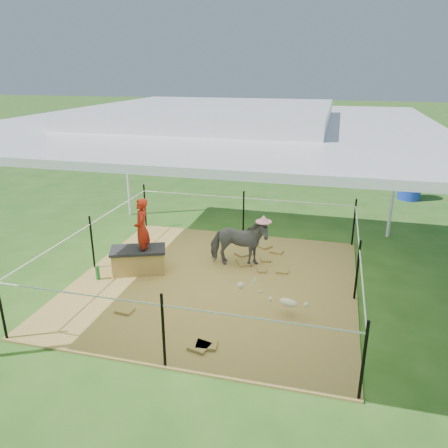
% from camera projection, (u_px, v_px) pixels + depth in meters
% --- Properties ---
extents(ground, '(90.00, 90.00, 0.00)m').
position_uv_depth(ground, '(215.00, 283.00, 7.33)').
color(ground, '#2D5919').
rests_on(ground, ground).
extents(hay_patch, '(4.60, 4.60, 0.03)m').
position_uv_depth(hay_patch, '(215.00, 282.00, 7.33)').
color(hay_patch, brown).
rests_on(hay_patch, ground).
extents(canopy_tent, '(6.30, 6.30, 2.90)m').
position_uv_depth(canopy_tent, '(214.00, 120.00, 6.42)').
color(canopy_tent, silver).
rests_on(canopy_tent, ground).
extents(rope_fence, '(4.54, 4.54, 1.00)m').
position_uv_depth(rope_fence, '(215.00, 248.00, 7.11)').
color(rope_fence, black).
rests_on(rope_fence, ground).
extents(straw_bale, '(0.98, 0.73, 0.39)m').
position_uv_depth(straw_bale, '(139.00, 261.00, 7.62)').
color(straw_bale, '#A17F3A').
rests_on(straw_bale, hay_patch).
extents(dark_cloth, '(1.05, 0.80, 0.05)m').
position_uv_depth(dark_cloth, '(138.00, 250.00, 7.55)').
color(dark_cloth, black).
rests_on(dark_cloth, straw_bale).
extents(woman, '(0.38, 0.45, 1.05)m').
position_uv_depth(woman, '(141.00, 223.00, 7.35)').
color(woman, '#A91E10').
rests_on(woman, straw_bale).
extents(green_bottle, '(0.09, 0.09, 0.24)m').
position_uv_depth(green_bottle, '(98.00, 273.00, 7.36)').
color(green_bottle, '#19732B').
rests_on(green_bottle, hay_patch).
extents(pony, '(1.10, 0.60, 0.89)m').
position_uv_depth(pony, '(239.00, 243.00, 7.76)').
color(pony, '#4A494E').
rests_on(pony, hay_patch).
extents(pink_hat, '(0.28, 0.28, 0.13)m').
position_uv_depth(pink_hat, '(239.00, 216.00, 7.59)').
color(pink_hat, pink).
rests_on(pink_hat, pony).
extents(foal, '(0.93, 0.69, 0.46)m').
position_uv_depth(foal, '(288.00, 301.00, 6.26)').
color(foal, beige).
rests_on(foal, hay_patch).
extents(trash_barrel, '(0.70, 0.70, 0.93)m').
position_uv_depth(trash_barrel, '(411.00, 183.00, 11.87)').
color(trash_barrel, blue).
rests_on(trash_barrel, ground).
extents(picnic_table_near, '(1.81, 1.48, 0.66)m').
position_uv_depth(picnic_table_near, '(318.00, 170.00, 13.89)').
color(picnic_table_near, '#56351D').
rests_on(picnic_table_near, ground).
extents(picnic_table_far, '(1.99, 1.81, 0.68)m').
position_uv_depth(picnic_table_far, '(427.00, 165.00, 14.64)').
color(picnic_table_far, brown).
rests_on(picnic_table_far, ground).
extents(distant_person, '(0.74, 0.66, 1.24)m').
position_uv_depth(distant_person, '(335.00, 159.00, 14.14)').
color(distant_person, '#2F6AB1').
rests_on(distant_person, ground).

